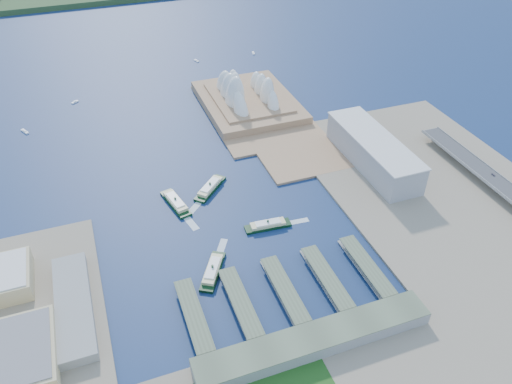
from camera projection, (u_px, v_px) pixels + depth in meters
name	position (u px, v px, depth m)	size (l,w,h in m)	color
ground	(243.00, 245.00, 503.48)	(3000.00, 3000.00, 0.00)	#0D1940
east_land	(471.00, 220.00, 531.18)	(240.00, 500.00, 3.00)	gray
peninsula	(255.00, 111.00, 726.41)	(135.00, 220.00, 3.00)	#9E7956
opera_house	(248.00, 86.00, 722.21)	(134.00, 180.00, 58.00)	white
toaster_building	(373.00, 151.00, 604.46)	(45.00, 155.00, 35.00)	#97979C
ferry_wharves	(285.00, 291.00, 448.47)	(184.00, 90.00, 9.30)	#525E47
terminal_building	(315.00, 340.00, 401.28)	(200.00, 28.00, 12.00)	gray
ferry_a	(175.00, 201.00, 551.96)	(13.79, 54.17, 10.24)	black
ferry_b	(210.00, 186.00, 574.05)	(13.65, 53.61, 10.14)	black
ferry_c	(213.00, 269.00, 469.77)	(13.20, 51.84, 9.80)	black
ferry_d	(268.00, 224.00, 522.07)	(12.51, 49.16, 9.30)	black
boat_a	(25.00, 131.00, 680.47)	(4.00, 16.00, 3.09)	white
boat_b	(75.00, 102.00, 750.04)	(3.78, 10.79, 2.91)	white
boat_c	(253.00, 53.00, 903.51)	(3.84, 13.15, 2.96)	white
boat_e	(196.00, 61.00, 875.50)	(3.69, 11.59, 2.85)	white
car_c	(493.00, 175.00, 573.92)	(2.00, 4.91, 1.42)	slate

